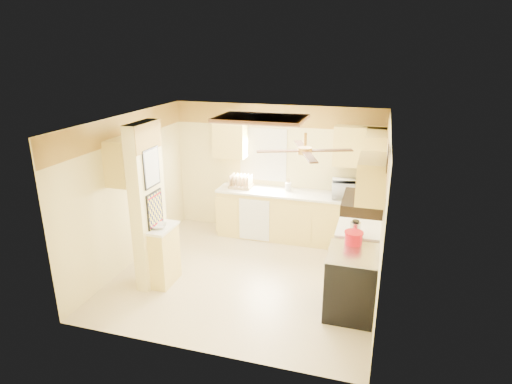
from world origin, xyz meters
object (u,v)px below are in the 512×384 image
(microwave, at_px, (349,189))
(bowl, at_px, (159,226))
(stove, at_px, (351,283))
(dutch_oven, at_px, (354,238))
(kettle, at_px, (355,228))

(microwave, xyz_separation_m, bowl, (-2.58, -2.18, -0.13))
(stove, bearing_deg, dutch_oven, 94.54)
(stove, xyz_separation_m, microwave, (-0.25, 2.14, 0.64))
(bowl, relative_size, kettle, 1.02)
(dutch_oven, bearing_deg, microwave, 97.11)
(microwave, xyz_separation_m, kettle, (0.24, -1.62, -0.05))
(dutch_oven, bearing_deg, kettle, 89.20)
(stove, bearing_deg, bowl, -179.10)
(stove, bearing_deg, microwave, 96.78)
(microwave, relative_size, kettle, 2.53)
(microwave, relative_size, bowl, 2.48)
(stove, bearing_deg, kettle, 92.11)
(microwave, bearing_deg, dutch_oven, 88.88)
(stove, xyz_separation_m, kettle, (-0.02, 0.51, 0.59))
(microwave, height_order, dutch_oven, microwave)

